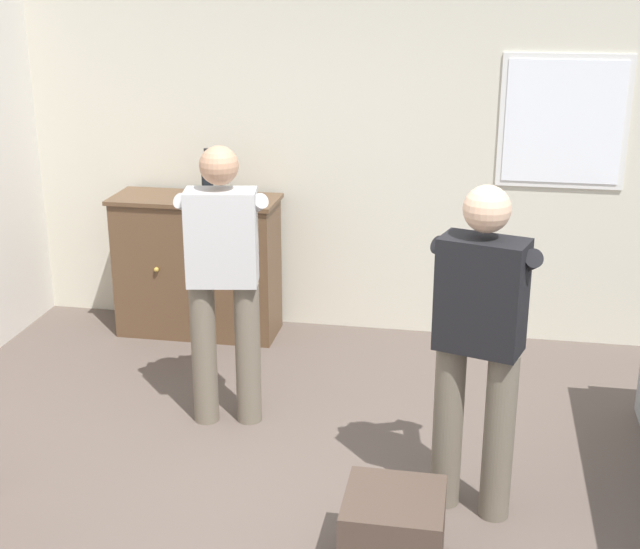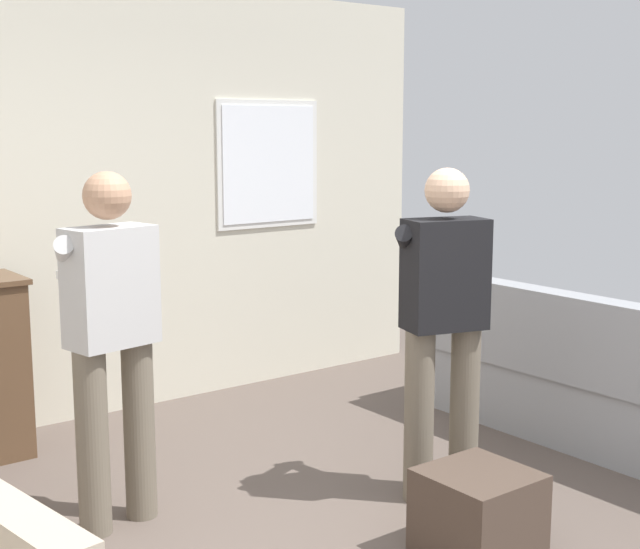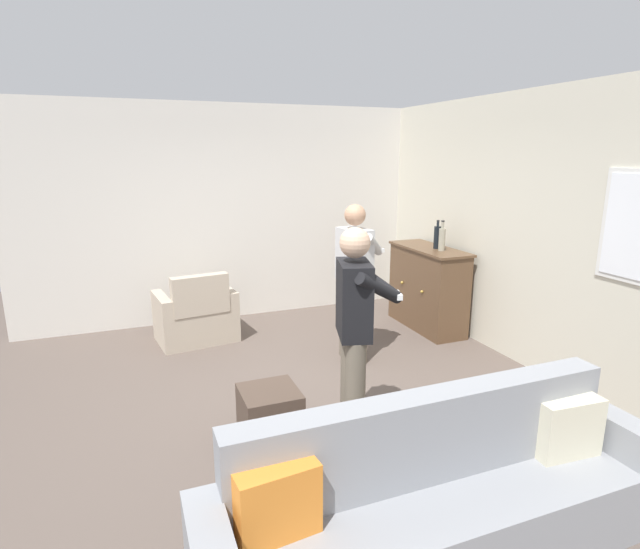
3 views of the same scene
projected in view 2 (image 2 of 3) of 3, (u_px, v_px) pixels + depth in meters
wall_back_with_window at (102, 201)px, 5.75m from camera, size 5.20×0.15×2.80m
couch at (594, 390)px, 5.23m from camera, size 0.57×2.63×0.93m
ottoman at (478, 513)px, 3.92m from camera, size 0.45×0.45×0.38m
person_standing_left at (111, 332)px, 4.11m from camera, size 0.55×0.50×1.68m
person_standing_right at (443, 317)px, 4.45m from camera, size 0.53×0.52×1.68m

